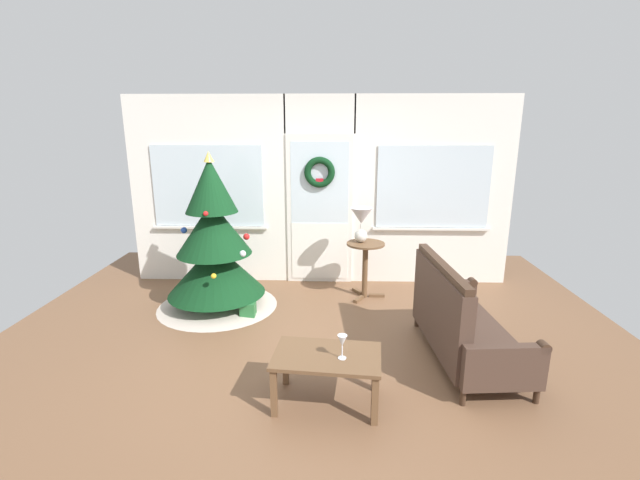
{
  "coord_description": "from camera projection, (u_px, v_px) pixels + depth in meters",
  "views": [
    {
      "loc": [
        0.19,
        -3.86,
        2.17
      ],
      "look_at": [
        0.05,
        0.55,
        1.0
      ],
      "focal_mm": 24.59,
      "sensor_mm": 36.0,
      "label": 1
    }
  ],
  "objects": [
    {
      "name": "back_wall_with_door",
      "position": [
        320.0,
        191.0,
        5.97
      ],
      "size": [
        5.2,
        0.19,
        2.55
      ],
      "color": "white",
      "rests_on": "ground"
    },
    {
      "name": "gift_box",
      "position": [
        248.0,
        310.0,
        5.08
      ],
      "size": [
        0.17,
        0.15,
        0.17
      ],
      "primitive_type": "cube",
      "color": "#266633",
      "rests_on": "ground"
    },
    {
      "name": "wine_glass",
      "position": [
        342.0,
        342.0,
        3.33
      ],
      "size": [
        0.08,
        0.08,
        0.2
      ],
      "color": "silver",
      "rests_on": "coffee_table"
    },
    {
      "name": "ground_plane",
      "position": [
        313.0,
        353.0,
        4.29
      ],
      "size": [
        6.76,
        6.76,
        0.0
      ],
      "primitive_type": "plane",
      "color": "brown"
    },
    {
      "name": "settee_sofa",
      "position": [
        459.0,
        322.0,
        4.09
      ],
      "size": [
        0.82,
        1.58,
        0.96
      ],
      "color": "#3D281C",
      "rests_on": "ground"
    },
    {
      "name": "side_table",
      "position": [
        365.0,
        259.0,
        5.55
      ],
      "size": [
        0.5,
        0.48,
        0.72
      ],
      "color": "brown",
      "rests_on": "ground"
    },
    {
      "name": "coffee_table",
      "position": [
        327.0,
        362.0,
        3.44
      ],
      "size": [
        0.89,
        0.6,
        0.43
      ],
      "color": "brown",
      "rests_on": "ground"
    },
    {
      "name": "christmas_tree",
      "position": [
        215.0,
        251.0,
        5.22
      ],
      "size": [
        1.45,
        1.45,
        1.87
      ],
      "color": "#4C331E",
      "rests_on": "ground"
    },
    {
      "name": "table_lamp",
      "position": [
        361.0,
        220.0,
        5.47
      ],
      "size": [
        0.28,
        0.28,
        0.44
      ],
      "color": "silver",
      "rests_on": "side_table"
    }
  ]
}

